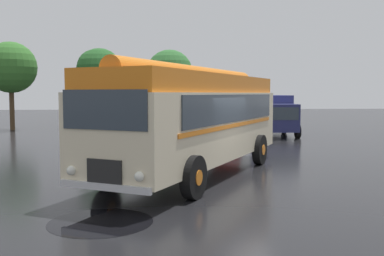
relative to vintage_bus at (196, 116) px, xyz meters
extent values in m
plane|color=black|center=(1.00, -0.92, -1.89)|extent=(120.00, 120.00, 0.00)
cube|color=beige|center=(0.01, 0.01, -0.29)|extent=(7.06, 9.95, 2.10)
cube|color=orange|center=(0.01, 0.01, 1.04)|extent=(6.79, 9.68, 0.56)
cylinder|color=orange|center=(0.01, 0.01, 1.30)|extent=(5.16, 8.59, 0.60)
cube|color=#2D3842|center=(1.26, -0.35, 0.28)|extent=(3.93, 7.00, 0.84)
cube|color=#2D3842|center=(-0.95, 0.89, 0.28)|extent=(3.93, 7.00, 0.84)
cube|color=orange|center=(1.20, -0.43, -0.26)|extent=(4.02, 7.17, 0.12)
cube|color=orange|center=(-1.00, 0.80, -0.26)|extent=(4.02, 7.17, 0.12)
cube|color=#2D3842|center=(-2.44, -4.37, 0.38)|extent=(1.94, 1.10, 0.88)
cube|color=black|center=(-2.44, -4.37, -0.99)|extent=(0.82, 0.49, 0.56)
cube|color=silver|center=(-2.45, -4.39, -1.32)|extent=(2.12, 1.25, 0.16)
sphere|color=white|center=(-1.66, -4.82, -1.02)|extent=(0.22, 0.22, 0.22)
sphere|color=white|center=(-3.23, -3.94, -1.02)|extent=(0.22, 0.22, 0.22)
cylinder|color=black|center=(-0.37, -3.33, -1.34)|extent=(0.78, 1.10, 1.10)
cylinder|color=orange|center=(-0.37, -3.33, -1.34)|extent=(0.47, 0.49, 0.39)
cylinder|color=black|center=(-2.64, -2.06, -1.34)|extent=(0.78, 1.10, 1.10)
cylinder|color=orange|center=(-2.64, -2.06, -1.34)|extent=(0.47, 0.49, 0.39)
cylinder|color=black|center=(2.55, 1.91, -1.34)|extent=(0.78, 1.10, 1.10)
cylinder|color=orange|center=(2.55, 1.91, -1.34)|extent=(0.47, 0.49, 0.39)
cylinder|color=black|center=(0.28, 3.18, -1.34)|extent=(0.78, 1.10, 1.10)
cylinder|color=orange|center=(0.28, 3.18, -1.34)|extent=(0.47, 0.49, 0.39)
cube|color=silver|center=(0.16, 12.69, -1.22)|extent=(2.21, 4.38, 0.70)
cube|color=silver|center=(0.18, 12.84, -0.55)|extent=(1.76, 2.35, 0.64)
cube|color=#2D3842|center=(0.93, 12.74, -0.55)|extent=(0.27, 1.92, 0.50)
cube|color=#2D3842|center=(-0.58, 12.93, -0.55)|extent=(0.27, 1.92, 0.50)
cylinder|color=black|center=(0.87, 11.29, -1.57)|extent=(0.28, 0.66, 0.64)
cylinder|color=black|center=(-0.88, 11.51, -1.57)|extent=(0.28, 0.66, 0.64)
cylinder|color=black|center=(1.19, 13.87, -1.57)|extent=(0.28, 0.66, 0.64)
cylinder|color=black|center=(-0.55, 14.09, -1.57)|extent=(0.28, 0.66, 0.64)
cube|color=maroon|center=(3.09, 12.75, -1.22)|extent=(2.29, 4.40, 0.70)
cube|color=maroon|center=(3.11, 12.90, -0.55)|extent=(1.80, 2.38, 0.64)
cube|color=#2D3842|center=(3.86, 12.79, -0.55)|extent=(0.30, 1.92, 0.50)
cube|color=#2D3842|center=(2.36, 13.01, -0.55)|extent=(0.30, 1.92, 0.50)
cylinder|color=black|center=(3.77, 11.34, -1.57)|extent=(0.29, 0.66, 0.64)
cylinder|color=black|center=(2.03, 11.59, -1.57)|extent=(0.29, 0.66, 0.64)
cylinder|color=black|center=(4.15, 13.91, -1.57)|extent=(0.29, 0.66, 0.64)
cylinder|color=black|center=(2.40, 14.17, -1.57)|extent=(0.29, 0.66, 0.64)
cube|color=navy|center=(6.24, 14.22, -0.44)|extent=(2.26, 4.07, 2.10)
cube|color=navy|center=(6.04, 11.33, -0.69)|extent=(2.01, 1.86, 1.60)
cube|color=#2D3842|center=(5.98, 10.45, -0.41)|extent=(1.70, 0.14, 0.72)
cylinder|color=black|center=(7.08, 11.31, -1.49)|extent=(0.29, 0.81, 0.80)
cylinder|color=black|center=(5.01, 11.45, -1.49)|extent=(0.29, 0.81, 0.80)
cylinder|color=black|center=(7.32, 14.87, -1.49)|extent=(0.29, 0.81, 0.80)
cylinder|color=black|center=(5.25, 15.01, -1.49)|extent=(0.29, 0.81, 0.80)
cylinder|color=#4C3823|center=(-11.45, 18.86, -0.34)|extent=(0.34, 0.34, 3.10)
sphere|color=#336B28|center=(-11.45, 18.86, 2.57)|extent=(3.64, 3.64, 3.64)
sphere|color=#336B28|center=(-11.46, 18.93, 2.45)|extent=(2.07, 2.07, 2.07)
cylinder|color=#4C3823|center=(-5.31, 19.73, -0.42)|extent=(0.35, 0.35, 2.95)
sphere|color=#235623|center=(-5.31, 19.73, 2.35)|extent=(3.44, 3.44, 3.44)
sphere|color=#235623|center=(-5.65, 19.78, 2.65)|extent=(2.67, 2.67, 2.67)
cylinder|color=#4C3823|center=(-0.13, 19.19, -0.49)|extent=(0.35, 0.35, 2.81)
sphere|color=#2D662D|center=(-0.13, 19.19, 2.22)|extent=(3.47, 3.47, 3.47)
sphere|color=#2D662D|center=(0.18, 19.26, 2.12)|extent=(2.48, 2.48, 2.48)
cylinder|color=black|center=(-2.44, -5.17, -1.89)|extent=(2.15, 2.15, 0.01)
camera|label=1|loc=(-1.36, -14.28, 0.73)|focal=42.00mm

